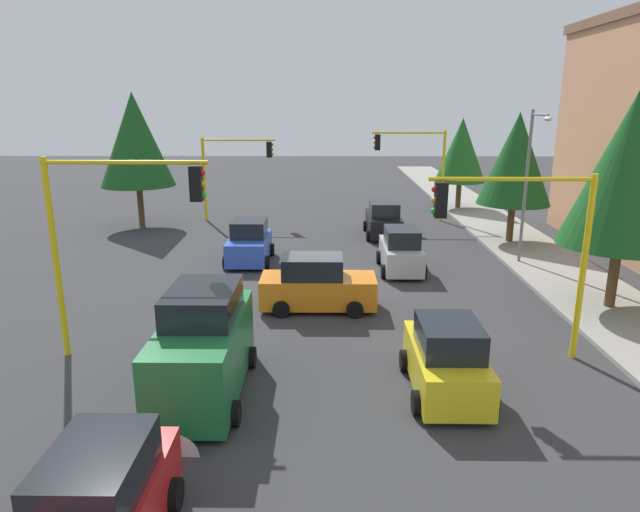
{
  "coord_description": "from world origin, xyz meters",
  "views": [
    {
      "loc": [
        21.32,
        0.22,
        7.23
      ],
      "look_at": [
        -0.9,
        -0.04,
        1.2
      ],
      "focal_mm": 31.51,
      "sensor_mm": 36.0,
      "label": 1
    }
  ],
  "objects_px": {
    "tree_opposite_side": "(135,140)",
    "car_yellow": "(446,360)",
    "traffic_signal_far_right": "(233,162)",
    "car_blue": "(249,243)",
    "tree_roadside_far": "(461,150)",
    "car_orange": "(317,285)",
    "traffic_signal_near_right": "(114,219)",
    "street_lamp_curbside": "(530,172)",
    "traffic_signal_near_left": "(522,230)",
    "tree_roadside_near": "(628,171)",
    "delivery_van_green": "(204,346)",
    "traffic_signal_far_left": "(415,158)",
    "car_black": "(384,220)",
    "car_silver": "(401,251)",
    "tree_roadside_mid": "(516,159)"
  },
  "relations": [
    {
      "from": "delivery_van_green",
      "to": "tree_roadside_near",
      "type": "bearing_deg",
      "value": 114.88
    },
    {
      "from": "traffic_signal_far_right",
      "to": "car_orange",
      "type": "distance_m",
      "value": 17.15
    },
    {
      "from": "tree_roadside_far",
      "to": "traffic_signal_near_left",
      "type": "bearing_deg",
      "value": -9.1
    },
    {
      "from": "car_orange",
      "to": "traffic_signal_far_right",
      "type": "bearing_deg",
      "value": -161.02
    },
    {
      "from": "traffic_signal_far_right",
      "to": "car_orange",
      "type": "height_order",
      "value": "traffic_signal_far_right"
    },
    {
      "from": "car_silver",
      "to": "traffic_signal_near_right",
      "type": "bearing_deg",
      "value": -46.28
    },
    {
      "from": "tree_roadside_mid",
      "to": "delivery_van_green",
      "type": "distance_m",
      "value": 20.96
    },
    {
      "from": "traffic_signal_far_right",
      "to": "car_black",
      "type": "bearing_deg",
      "value": 64.87
    },
    {
      "from": "traffic_signal_near_left",
      "to": "car_black",
      "type": "xyz_separation_m",
      "value": [
        -15.75,
        -2.22,
        -2.94
      ]
    },
    {
      "from": "traffic_signal_far_right",
      "to": "car_blue",
      "type": "xyz_separation_m",
      "value": [
        9.7,
        2.21,
        -2.82
      ]
    },
    {
      "from": "traffic_signal_near_right",
      "to": "traffic_signal_far_right",
      "type": "relative_size",
      "value": 1.12
    },
    {
      "from": "tree_roadside_far",
      "to": "car_black",
      "type": "relative_size",
      "value": 1.54
    },
    {
      "from": "tree_opposite_side",
      "to": "delivery_van_green",
      "type": "distance_m",
      "value": 22.13
    },
    {
      "from": "traffic_signal_far_right",
      "to": "car_blue",
      "type": "height_order",
      "value": "traffic_signal_far_right"
    },
    {
      "from": "traffic_signal_near_left",
      "to": "car_yellow",
      "type": "xyz_separation_m",
      "value": [
        2.1,
        -2.35,
        -2.94
      ]
    },
    {
      "from": "traffic_signal_far_left",
      "to": "car_orange",
      "type": "height_order",
      "value": "traffic_signal_far_left"
    },
    {
      "from": "tree_roadside_far",
      "to": "tree_roadside_near",
      "type": "bearing_deg",
      "value": 2.86
    },
    {
      "from": "street_lamp_curbside",
      "to": "tree_opposite_side",
      "type": "height_order",
      "value": "tree_opposite_side"
    },
    {
      "from": "tree_roadside_near",
      "to": "car_silver",
      "type": "height_order",
      "value": "tree_roadside_near"
    },
    {
      "from": "street_lamp_curbside",
      "to": "tree_roadside_near",
      "type": "height_order",
      "value": "tree_roadside_near"
    },
    {
      "from": "traffic_signal_far_left",
      "to": "car_orange",
      "type": "distance_m",
      "value": 17.31
    },
    {
      "from": "traffic_signal_near_left",
      "to": "tree_roadside_near",
      "type": "relative_size",
      "value": 0.7
    },
    {
      "from": "tree_opposite_side",
      "to": "car_orange",
      "type": "distance_m",
      "value": 18.24
    },
    {
      "from": "tree_roadside_mid",
      "to": "car_silver",
      "type": "distance_m",
      "value": 9.01
    },
    {
      "from": "traffic_signal_near_left",
      "to": "tree_opposite_side",
      "type": "relative_size",
      "value": 0.68
    },
    {
      "from": "tree_roadside_far",
      "to": "car_silver",
      "type": "relative_size",
      "value": 1.69
    },
    {
      "from": "tree_roadside_mid",
      "to": "car_orange",
      "type": "bearing_deg",
      "value": -45.35
    },
    {
      "from": "tree_roadside_far",
      "to": "car_orange",
      "type": "xyz_separation_m",
      "value": [
        20.0,
        -9.62,
        -3.24
      ]
    },
    {
      "from": "traffic_signal_far_right",
      "to": "car_silver",
      "type": "xyz_separation_m",
      "value": [
        11.14,
        9.16,
        -2.82
      ]
    },
    {
      "from": "tree_roadside_mid",
      "to": "traffic_signal_far_right",
      "type": "bearing_deg",
      "value": -111.01
    },
    {
      "from": "tree_roadside_far",
      "to": "car_blue",
      "type": "height_order",
      "value": "tree_roadside_far"
    },
    {
      "from": "traffic_signal_near_right",
      "to": "traffic_signal_far_right",
      "type": "distance_m",
      "value": 20.0
    },
    {
      "from": "car_silver",
      "to": "car_orange",
      "type": "xyz_separation_m",
      "value": [
        4.86,
        -3.66,
        0.0
      ]
    },
    {
      "from": "car_silver",
      "to": "traffic_signal_near_left",
      "type": "bearing_deg",
      "value": 13.45
    },
    {
      "from": "traffic_signal_near_left",
      "to": "delivery_van_green",
      "type": "relative_size",
      "value": 1.13
    },
    {
      "from": "traffic_signal_far_left",
      "to": "delivery_van_green",
      "type": "height_order",
      "value": "traffic_signal_far_left"
    },
    {
      "from": "tree_roadside_far",
      "to": "delivery_van_green",
      "type": "distance_m",
      "value": 29.13
    },
    {
      "from": "traffic_signal_far_left",
      "to": "car_yellow",
      "type": "distance_m",
      "value": 22.45
    },
    {
      "from": "traffic_signal_near_right",
      "to": "tree_roadside_far",
      "type": "relative_size",
      "value": 0.92
    },
    {
      "from": "car_blue",
      "to": "street_lamp_curbside",
      "type": "bearing_deg",
      "value": 86.88
    },
    {
      "from": "traffic_signal_near_left",
      "to": "street_lamp_curbside",
      "type": "height_order",
      "value": "street_lamp_curbside"
    },
    {
      "from": "tree_roadside_mid",
      "to": "car_blue",
      "type": "xyz_separation_m",
      "value": [
        3.7,
        -13.41,
        -3.59
      ]
    },
    {
      "from": "tree_roadside_near",
      "to": "car_blue",
      "type": "relative_size",
      "value": 2.07
    },
    {
      "from": "traffic_signal_near_left",
      "to": "tree_opposite_side",
      "type": "bearing_deg",
      "value": -137.22
    },
    {
      "from": "tree_opposite_side",
      "to": "car_yellow",
      "type": "height_order",
      "value": "tree_opposite_side"
    },
    {
      "from": "car_yellow",
      "to": "car_black",
      "type": "bearing_deg",
      "value": 179.59
    },
    {
      "from": "tree_opposite_side",
      "to": "delivery_van_green",
      "type": "bearing_deg",
      "value": 21.86
    },
    {
      "from": "tree_roadside_mid",
      "to": "delivery_van_green",
      "type": "relative_size",
      "value": 1.43
    },
    {
      "from": "traffic_signal_far_left",
      "to": "traffic_signal_near_left",
      "type": "xyz_separation_m",
      "value": [
        20.0,
        -0.04,
        -0.17
      ]
    },
    {
      "from": "tree_roadside_near",
      "to": "car_black",
      "type": "relative_size",
      "value": 1.86
    }
  ]
}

